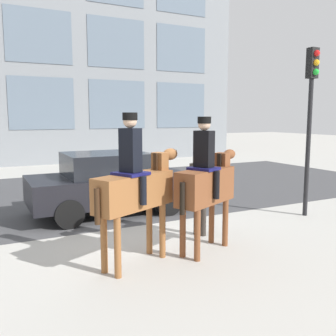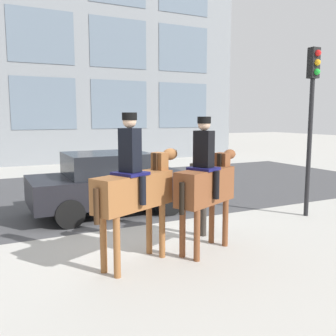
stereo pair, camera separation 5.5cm
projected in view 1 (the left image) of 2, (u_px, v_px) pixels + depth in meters
The scene contains 7 objects.
ground_plane at pixel (140, 233), 8.05m from camera, with size 80.00×80.00×0.00m, color #B2AFA8.
road_surface at pixel (84, 193), 12.25m from camera, with size 22.94×8.50×0.01m.
mounted_horse_lead at pixel (136, 187), 6.19m from camera, with size 1.86×1.09×2.55m.
mounted_horse_companion at pixel (206, 182), 6.82m from camera, with size 1.69×1.02×2.48m.
pedestrian_bystander at pixel (200, 188), 7.76m from camera, with size 0.76×0.72×1.72m.
street_car_near_lane at pixel (109, 182), 9.60m from camera, with size 4.02×1.99×1.57m.
traffic_light at pixel (311, 105), 9.11m from camera, with size 0.24×0.29×4.12m.
Camera 1 is at (-2.98, -7.22, 2.48)m, focal length 40.00 mm.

